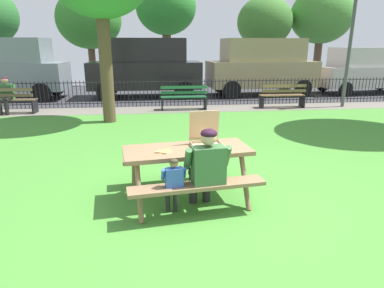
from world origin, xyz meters
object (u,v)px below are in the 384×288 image
(pizza_slice_on_table, at_px, (164,151))
(park_bench_left, at_px, (10,101))
(child_at_table, at_px, (173,181))
(parked_car_right, at_px, (367,69))
(park_bench_right, at_px, (282,96))
(pizza_box_open, at_px, (207,140))
(far_tree_center, at_px, (166,8))
(far_tree_right, at_px, (322,16))
(lamp_post_walkway, at_px, (352,32))
(parked_car_left, at_px, (145,66))
(person_on_park_bench, at_px, (6,94))
(far_tree_midright, at_px, (265,23))
(parked_car_far_left, at_px, (6,67))
(park_bench_center, at_px, (184,98))
(far_tree_midleft, at_px, (89,19))
(adult_at_table, at_px, (206,167))
(parked_car_center, at_px, (261,66))
(picnic_table_foreground, at_px, (187,160))

(pizza_slice_on_table, bearing_deg, park_bench_left, 123.88)
(child_at_table, relative_size, parked_car_right, 0.18)
(park_bench_right, bearing_deg, pizza_box_open, -119.16)
(far_tree_center, bearing_deg, far_tree_right, 0.00)
(park_bench_right, xyz_separation_m, lamp_post_walkway, (2.30, -0.07, 2.21))
(pizza_slice_on_table, distance_m, parked_car_left, 10.36)
(child_at_table, xyz_separation_m, person_on_park_bench, (-5.02, 7.62, 0.15))
(parked_car_left, height_order, far_tree_midright, far_tree_midright)
(child_at_table, xyz_separation_m, parked_car_far_left, (-6.16, 10.78, 0.80))
(parked_car_far_left, bearing_deg, far_tree_midright, 24.54)
(park_bench_center, height_order, far_tree_midleft, far_tree_midleft)
(park_bench_left, relative_size, far_tree_right, 0.29)
(lamp_post_walkway, bearing_deg, parked_car_right, 47.75)
(parked_car_left, distance_m, far_tree_midleft, 6.98)
(parked_car_far_left, bearing_deg, parked_car_left, 0.00)
(lamp_post_walkway, bearing_deg, park_bench_right, 178.38)
(person_on_park_bench, distance_m, far_tree_midright, 14.92)
(parked_car_right, relative_size, far_tree_right, 0.84)
(child_at_table, relative_size, far_tree_right, 0.15)
(far_tree_center, bearing_deg, parked_car_right, -32.90)
(pizza_box_open, xyz_separation_m, far_tree_center, (0.16, 15.97, 3.35))
(pizza_box_open, height_order, lamp_post_walkway, lamp_post_walkway)
(lamp_post_walkway, bearing_deg, pizza_box_open, -131.86)
(person_on_park_bench, relative_size, lamp_post_walkway, 0.27)
(pizza_box_open, relative_size, park_bench_center, 0.33)
(adult_at_table, relative_size, child_at_table, 1.43)
(parked_car_right, bearing_deg, parked_car_far_left, -180.00)
(far_tree_center, bearing_deg, child_at_table, -92.37)
(lamp_post_walkway, distance_m, far_tree_midleft, 13.81)
(pizza_slice_on_table, bearing_deg, far_tree_center, 87.21)
(park_bench_left, bearing_deg, parked_car_right, 12.31)
(adult_at_table, xyz_separation_m, park_bench_right, (3.98, 7.52, -0.24))
(park_bench_right, xyz_separation_m, far_tree_midright, (2.14, 8.99, 3.06))
(parked_car_center, relative_size, far_tree_center, 0.82)
(park_bench_left, bearing_deg, park_bench_center, -0.00)
(picnic_table_foreground, xyz_separation_m, parked_car_left, (-0.75, 10.22, 0.71))
(far_tree_midright, bearing_deg, parked_car_right, -61.88)
(park_bench_center, bearing_deg, adult_at_table, -93.04)
(adult_at_table, bearing_deg, far_tree_midright, 69.65)
(park_bench_right, xyz_separation_m, parked_car_center, (0.19, 3.18, 0.89))
(park_bench_left, distance_m, parked_car_right, 14.93)
(park_bench_left, relative_size, far_tree_midleft, 0.31)
(child_at_table, distance_m, parked_car_far_left, 12.44)
(park_bench_left, height_order, parked_car_left, parked_car_left)
(picnic_table_foreground, height_order, pizza_slice_on_table, pizza_slice_on_table)
(lamp_post_walkway, height_order, parked_car_center, lamp_post_walkway)
(pizza_box_open, bearing_deg, parked_car_left, 95.87)
(adult_at_table, bearing_deg, park_bench_right, 62.10)
(child_at_table, distance_m, lamp_post_walkway, 10.32)
(park_bench_center, height_order, person_on_park_bench, person_on_park_bench)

